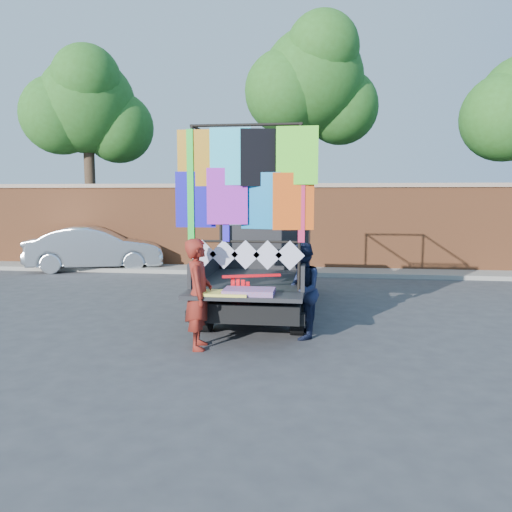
# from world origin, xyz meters

# --- Properties ---
(ground) EXTENTS (90.00, 90.00, 0.00)m
(ground) POSITION_xyz_m (0.00, 0.00, 0.00)
(ground) COLOR #38383A
(ground) RESTS_ON ground
(brick_wall) EXTENTS (30.00, 0.45, 2.61)m
(brick_wall) POSITION_xyz_m (0.00, 7.00, 1.33)
(brick_wall) COLOR #9B532D
(brick_wall) RESTS_ON ground
(curb) EXTENTS (30.00, 1.20, 0.12)m
(curb) POSITION_xyz_m (0.00, 6.30, 0.06)
(curb) COLOR gray
(curb) RESTS_ON ground
(tree_left) EXTENTS (4.20, 3.30, 7.05)m
(tree_left) POSITION_xyz_m (-6.48, 8.12, 5.12)
(tree_left) COLOR #38281C
(tree_left) RESTS_ON ground
(tree_mid) EXTENTS (4.20, 3.30, 7.73)m
(tree_mid) POSITION_xyz_m (1.02, 8.12, 5.70)
(tree_mid) COLOR #38281C
(tree_mid) RESTS_ON ground
(pickup_truck) EXTENTS (2.10, 5.28, 3.32)m
(pickup_truck) POSITION_xyz_m (0.21, 1.97, 0.84)
(pickup_truck) COLOR black
(pickup_truck) RESTS_ON ground
(sedan) EXTENTS (4.22, 2.51, 1.31)m
(sedan) POSITION_xyz_m (-5.41, 6.18, 0.66)
(sedan) COLOR silver
(sedan) RESTS_ON ground
(woman) EXTENTS (0.49, 0.65, 1.64)m
(woman) POSITION_xyz_m (-0.43, -1.02, 0.82)
(woman) COLOR maroon
(woman) RESTS_ON ground
(man) EXTENTS (0.64, 0.79, 1.53)m
(man) POSITION_xyz_m (1.04, -0.29, 0.77)
(man) COLOR #151C36
(man) RESTS_ON ground
(streamer_bundle) EXTENTS (0.87, 0.34, 0.63)m
(streamer_bundle) POSITION_xyz_m (0.20, -0.67, 0.86)
(streamer_bundle) COLOR #FF0D16
(streamer_bundle) RESTS_ON ground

